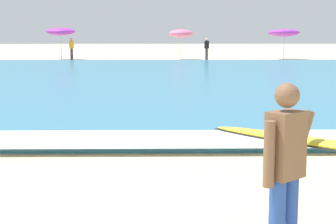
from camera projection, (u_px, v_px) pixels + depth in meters
sea at (115, 79)px, 23.63m from camera, size 120.00×28.00×0.14m
surf_foam at (58, 139)px, 10.37m from camera, size 120.00×1.73×0.01m
surfer_with_board at (300, 158)px, 5.04m from camera, size 1.94×2.20×1.73m
beach_umbrella_1 at (61, 32)px, 39.79m from camera, size 2.08×2.09×2.32m
beach_umbrella_2 at (181, 33)px, 40.02m from camera, size 1.75×1.75×2.18m
beach_umbrella_3 at (284, 33)px, 40.25m from camera, size 2.29×2.32×2.26m
beachgoer_near_row_left at (207, 48)px, 39.19m from camera, size 0.32×0.20×1.58m
beachgoer_near_row_mid at (72, 48)px, 39.39m from camera, size 0.32×0.20×1.58m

